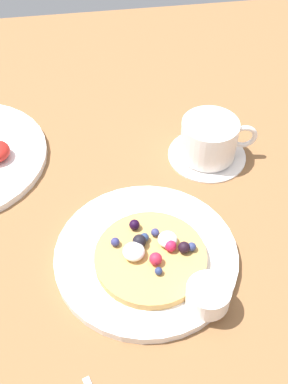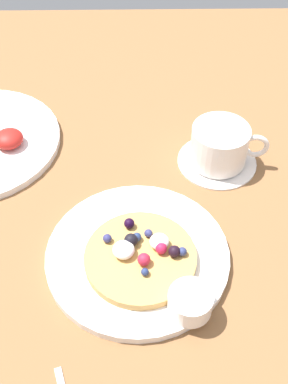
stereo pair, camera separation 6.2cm
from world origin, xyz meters
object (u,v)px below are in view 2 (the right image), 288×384
object	(u,v)px
pancake_plate	(138,255)
coffee_saucer	(217,161)
coffee_cup	(220,144)
syrup_ramekin	(190,302)

from	to	relation	value
pancake_plate	coffee_saucer	size ratio (longest dim) A/B	1.94
pancake_plate	coffee_cup	world-z (taller)	coffee_cup
pancake_plate	syrup_ramekin	bearing A→B (deg)	-53.35
pancake_plate	coffee_cup	distance (cm)	22.80
syrup_ramekin	coffee_cup	distance (cm)	27.67
pancake_plate	coffee_cup	xyz separation A→B (cm)	(13.05, 18.42, 3.20)
coffee_saucer	coffee_cup	xyz separation A→B (cm)	(0.15, -0.02, 3.54)
pancake_plate	syrup_ramekin	xyz separation A→B (cm)	(6.23, -8.38, 2.19)
pancake_plate	syrup_ramekin	size ratio (longest dim) A/B	4.52
syrup_ramekin	pancake_plate	bearing A→B (deg)	126.65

